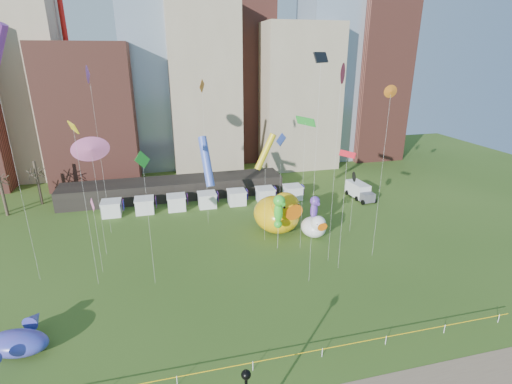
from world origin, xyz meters
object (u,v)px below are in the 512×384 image
object	(u,v)px
small_duck	(314,226)
whale_inflatable	(18,341)
seahorse_green	(279,209)
box_truck	(359,191)
seahorse_purple	(314,208)
big_duck	(278,213)

from	to	relation	value
small_duck	whale_inflatable	distance (m)	35.71
seahorse_green	whale_inflatable	distance (m)	29.88
seahorse_green	box_truck	xyz separation A→B (m)	(19.39, 14.35, -4.26)
seahorse_purple	box_truck	size ratio (longest dim) A/B	0.87
big_duck	seahorse_purple	bearing A→B (deg)	-31.19
big_duck	seahorse_green	xyz separation A→B (m)	(-1.46, -4.74, 2.62)
small_duck	seahorse_purple	bearing A→B (deg)	66.44
seahorse_green	seahorse_purple	distance (m)	7.30
small_duck	box_truck	size ratio (longest dim) A/B	0.74
seahorse_green	whale_inflatable	size ratio (longest dim) A/B	1.10
whale_inflatable	box_truck	distance (m)	53.36
whale_inflatable	seahorse_green	bearing A→B (deg)	38.91
big_duck	seahorse_green	size ratio (longest dim) A/B	1.23
big_duck	box_truck	distance (m)	20.41
small_duck	whale_inflatable	bearing A→B (deg)	-163.18
box_truck	seahorse_purple	bearing A→B (deg)	-144.00
big_duck	box_truck	xyz separation A→B (m)	(17.93, 9.62, -1.64)
big_duck	small_duck	xyz separation A→B (m)	(4.41, -2.72, -1.39)
big_duck	whale_inflatable	world-z (taller)	big_duck
big_duck	small_duck	distance (m)	5.36
seahorse_green	whale_inflatable	world-z (taller)	seahorse_green
big_duck	seahorse_purple	xyz separation A→B (m)	(4.80, -1.43, 0.85)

